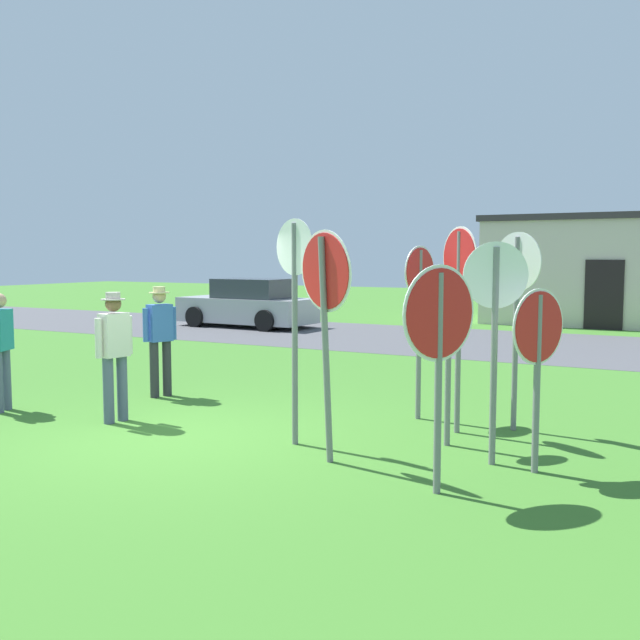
{
  "coord_description": "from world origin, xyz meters",
  "views": [
    {
      "loc": [
        5.7,
        -6.69,
        2.21
      ],
      "look_at": [
        0.96,
        2.3,
        1.3
      ],
      "focal_mm": 40.06,
      "sensor_mm": 36.0,
      "label": 1
    }
  ],
  "objects_px": {
    "stop_sign_tallest": "(495,315)",
    "person_holding_notes": "(160,335)",
    "stop_sign_center_cluster": "(419,302)",
    "stop_sign_rear_right": "(325,302)",
    "parked_car_on_street": "(248,305)",
    "person_in_teal": "(114,349)",
    "stop_sign_low_front": "(538,348)",
    "person_in_dark_shirt": "(0,345)",
    "stop_sign_rear_left": "(295,295)",
    "stop_sign_far_back": "(517,296)",
    "stop_sign_nearest": "(449,331)",
    "stop_sign_leaning_left": "(459,293)",
    "stop_sign_leaning_right": "(439,337)"
  },
  "relations": [
    {
      "from": "stop_sign_tallest",
      "to": "person_holding_notes",
      "type": "distance_m",
      "value": 5.72
    },
    {
      "from": "stop_sign_center_cluster",
      "to": "stop_sign_rear_right",
      "type": "relative_size",
      "value": 0.94
    },
    {
      "from": "parked_car_on_street",
      "to": "person_in_teal",
      "type": "xyz_separation_m",
      "value": [
        5.57,
        -11.61,
        0.3
      ]
    },
    {
      "from": "stop_sign_low_front",
      "to": "person_holding_notes",
      "type": "distance_m",
      "value": 6.17
    },
    {
      "from": "stop_sign_low_front",
      "to": "person_in_dark_shirt",
      "type": "relative_size",
      "value": 1.12
    },
    {
      "from": "stop_sign_low_front",
      "to": "person_in_dark_shirt",
      "type": "bearing_deg",
      "value": -175.49
    },
    {
      "from": "stop_sign_rear_left",
      "to": "stop_sign_rear_right",
      "type": "bearing_deg",
      "value": -37.85
    },
    {
      "from": "stop_sign_rear_left",
      "to": "person_in_teal",
      "type": "height_order",
      "value": "stop_sign_rear_left"
    },
    {
      "from": "person_in_teal",
      "to": "stop_sign_rear_right",
      "type": "bearing_deg",
      "value": -6.4
    },
    {
      "from": "stop_sign_far_back",
      "to": "stop_sign_low_front",
      "type": "height_order",
      "value": "stop_sign_far_back"
    },
    {
      "from": "stop_sign_rear_left",
      "to": "stop_sign_far_back",
      "type": "distance_m",
      "value": 2.85
    },
    {
      "from": "stop_sign_nearest",
      "to": "person_in_teal",
      "type": "relative_size",
      "value": 1.17
    },
    {
      "from": "stop_sign_leaning_left",
      "to": "stop_sign_rear_right",
      "type": "distance_m",
      "value": 2.12
    },
    {
      "from": "stop_sign_nearest",
      "to": "person_in_teal",
      "type": "xyz_separation_m",
      "value": [
        -4.29,
        -0.92,
        -0.37
      ]
    },
    {
      "from": "stop_sign_leaning_right",
      "to": "stop_sign_low_front",
      "type": "height_order",
      "value": "stop_sign_leaning_right"
    },
    {
      "from": "stop_sign_tallest",
      "to": "stop_sign_rear_right",
      "type": "relative_size",
      "value": 0.95
    },
    {
      "from": "stop_sign_leaning_right",
      "to": "stop_sign_low_front",
      "type": "bearing_deg",
      "value": 57.77
    },
    {
      "from": "stop_sign_tallest",
      "to": "stop_sign_center_cluster",
      "type": "bearing_deg",
      "value": 130.84
    },
    {
      "from": "stop_sign_nearest",
      "to": "stop_sign_low_front",
      "type": "bearing_deg",
      "value": -28.06
    },
    {
      "from": "stop_sign_rear_right",
      "to": "stop_sign_rear_left",
      "type": "bearing_deg",
      "value": 142.15
    },
    {
      "from": "stop_sign_far_back",
      "to": "stop_sign_low_front",
      "type": "relative_size",
      "value": 1.33
    },
    {
      "from": "stop_sign_rear_left",
      "to": "person_holding_notes",
      "type": "xyz_separation_m",
      "value": [
        -3.29,
        1.49,
        -0.78
      ]
    },
    {
      "from": "parked_car_on_street",
      "to": "person_in_dark_shirt",
      "type": "bearing_deg",
      "value": -72.88
    },
    {
      "from": "stop_sign_far_back",
      "to": "stop_sign_tallest",
      "type": "relative_size",
      "value": 1.06
    },
    {
      "from": "stop_sign_leaning_left",
      "to": "stop_sign_low_front",
      "type": "xyz_separation_m",
      "value": [
        1.2,
        -1.24,
        -0.48
      ]
    },
    {
      "from": "stop_sign_tallest",
      "to": "stop_sign_far_back",
      "type": "bearing_deg",
      "value": 94.74
    },
    {
      "from": "stop_sign_far_back",
      "to": "person_in_dark_shirt",
      "type": "height_order",
      "value": "stop_sign_far_back"
    },
    {
      "from": "stop_sign_far_back",
      "to": "stop_sign_leaning_right",
      "type": "relative_size",
      "value": 1.18
    },
    {
      "from": "stop_sign_rear_left",
      "to": "stop_sign_leaning_right",
      "type": "relative_size",
      "value": 1.24
    },
    {
      "from": "parked_car_on_street",
      "to": "stop_sign_far_back",
      "type": "xyz_separation_m",
      "value": [
        10.37,
        -9.57,
        1.02
      ]
    },
    {
      "from": "parked_car_on_street",
      "to": "stop_sign_leaning_right",
      "type": "relative_size",
      "value": 2.05
    },
    {
      "from": "parked_car_on_street",
      "to": "person_holding_notes",
      "type": "bearing_deg",
      "value": -63.6
    },
    {
      "from": "stop_sign_nearest",
      "to": "stop_sign_tallest",
      "type": "distance_m",
      "value": 0.87
    },
    {
      "from": "stop_sign_far_back",
      "to": "stop_sign_tallest",
      "type": "distance_m",
      "value": 1.63
    },
    {
      "from": "stop_sign_center_cluster",
      "to": "stop_sign_far_back",
      "type": "bearing_deg",
      "value": -1.38
    },
    {
      "from": "parked_car_on_street",
      "to": "stop_sign_rear_left",
      "type": "distance_m",
      "value": 14.16
    },
    {
      "from": "stop_sign_rear_left",
      "to": "stop_sign_rear_right",
      "type": "distance_m",
      "value": 0.85
    },
    {
      "from": "stop_sign_rear_right",
      "to": "person_in_dark_shirt",
      "type": "relative_size",
      "value": 1.47
    },
    {
      "from": "stop_sign_nearest",
      "to": "person_in_teal",
      "type": "distance_m",
      "value": 4.4
    },
    {
      "from": "stop_sign_nearest",
      "to": "stop_sign_leaning_left",
      "type": "height_order",
      "value": "stop_sign_leaning_left"
    },
    {
      "from": "stop_sign_center_cluster",
      "to": "stop_sign_tallest",
      "type": "distance_m",
      "value": 2.19
    },
    {
      "from": "person_holding_notes",
      "to": "person_in_teal",
      "type": "bearing_deg",
      "value": -69.4
    },
    {
      "from": "stop_sign_leaning_left",
      "to": "person_in_dark_shirt",
      "type": "xyz_separation_m",
      "value": [
        -6.12,
        -1.82,
        -0.81
      ]
    },
    {
      "from": "parked_car_on_street",
      "to": "stop_sign_center_cluster",
      "type": "xyz_separation_m",
      "value": [
        9.08,
        -9.54,
        0.9
      ]
    },
    {
      "from": "stop_sign_leaning_right",
      "to": "person_in_dark_shirt",
      "type": "bearing_deg",
      "value": 175.65
    },
    {
      "from": "stop_sign_rear_right",
      "to": "person_in_dark_shirt",
      "type": "bearing_deg",
      "value": 178.69
    },
    {
      "from": "stop_sign_rear_left",
      "to": "person_holding_notes",
      "type": "distance_m",
      "value": 3.7
    },
    {
      "from": "person_in_teal",
      "to": "stop_sign_leaning_left",
      "type": "bearing_deg",
      "value": 20.42
    },
    {
      "from": "stop_sign_leaning_right",
      "to": "stop_sign_low_front",
      "type": "xyz_separation_m",
      "value": [
        0.68,
        1.08,
        -0.19
      ]
    },
    {
      "from": "stop_sign_nearest",
      "to": "person_in_teal",
      "type": "height_order",
      "value": "stop_sign_nearest"
    }
  ]
}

